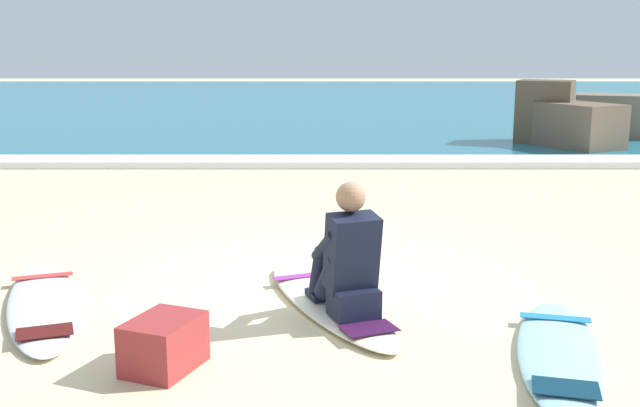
# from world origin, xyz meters

# --- Properties ---
(ground_plane) EXTENTS (80.00, 80.00, 0.00)m
(ground_plane) POSITION_xyz_m (0.00, 0.00, 0.00)
(ground_plane) COLOR beige
(sea) EXTENTS (80.00, 28.00, 0.10)m
(sea) POSITION_xyz_m (0.00, 20.21, 0.05)
(sea) COLOR teal
(sea) RESTS_ON ground
(breaking_foam) EXTENTS (80.00, 0.90, 0.11)m
(breaking_foam) POSITION_xyz_m (0.00, 6.51, 0.06)
(breaking_foam) COLOR white
(breaking_foam) RESTS_ON ground
(surfboard_main) EXTENTS (1.29, 2.18, 0.08)m
(surfboard_main) POSITION_xyz_m (0.11, -0.48, 0.04)
(surfboard_main) COLOR #EFE5C6
(surfboard_main) RESTS_ON ground
(surfer_seated) EXTENTS (0.55, 0.77, 0.95)m
(surfer_seated) POSITION_xyz_m (0.23, -0.77, 0.44)
(surfer_seated) COLOR black
(surfer_seated) RESTS_ON surfboard_main
(surfboard_spare_near) EXTENTS (1.25, 2.26, 0.08)m
(surfboard_spare_near) POSITION_xyz_m (-2.04, -0.51, 0.04)
(surfboard_spare_near) COLOR silver
(surfboard_spare_near) RESTS_ON ground
(surfboard_spare_far) EXTENTS (0.97, 1.99, 0.08)m
(surfboard_spare_far) POSITION_xyz_m (1.55, -1.43, 0.04)
(surfboard_spare_far) COLOR #9ED1E5
(surfboard_spare_far) RESTS_ON ground
(rock_outcrop_distant) EXTENTS (3.34, 3.33, 1.29)m
(rock_outcrop_distant) POSITION_xyz_m (5.19, 8.88, 0.52)
(rock_outcrop_distant) COLOR brown
(rock_outcrop_distant) RESTS_ON ground
(beach_bag) EXTENTS (0.51, 0.58, 0.32)m
(beach_bag) POSITION_xyz_m (-0.92, -1.61, 0.16)
(beach_bag) COLOR maroon
(beach_bag) RESTS_ON ground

